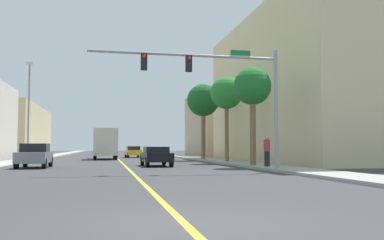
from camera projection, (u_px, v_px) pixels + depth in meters
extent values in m
plane|color=#38383A|center=(117.00, 158.00, 48.29)|extent=(192.00, 192.00, 0.00)
cube|color=#9E9B93|center=(40.00, 158.00, 46.56)|extent=(2.58, 168.00, 0.15)
cube|color=#9E9B93|center=(189.00, 157.00, 50.02)|extent=(2.58, 168.00, 0.15)
cube|color=yellow|center=(117.00, 158.00, 48.29)|extent=(0.16, 144.00, 0.01)
cube|color=beige|center=(1.00, 131.00, 63.78)|extent=(11.54, 25.64, 7.54)
cube|color=beige|center=(307.00, 89.00, 38.65)|extent=(11.23, 25.52, 13.29)
cube|color=tan|center=(246.00, 125.00, 62.03)|extent=(15.62, 15.26, 9.11)
cylinder|color=gray|center=(276.00, 109.00, 22.46)|extent=(0.20, 0.20, 6.38)
cylinder|color=gray|center=(186.00, 55.00, 21.63)|extent=(9.94, 0.14, 0.14)
cube|color=black|center=(189.00, 64.00, 21.64)|extent=(0.32, 0.24, 0.84)
sphere|color=red|center=(189.00, 58.00, 21.52)|extent=(0.20, 0.20, 0.20)
cube|color=black|center=(144.00, 62.00, 21.17)|extent=(0.32, 0.24, 0.84)
sphere|color=red|center=(144.00, 56.00, 21.05)|extent=(0.20, 0.20, 0.20)
cube|color=#147233|center=(240.00, 53.00, 22.25)|extent=(1.10, 0.04, 0.28)
cylinder|color=gray|center=(28.00, 113.00, 35.21)|extent=(0.16, 0.16, 8.11)
cube|color=beige|center=(30.00, 63.00, 35.48)|extent=(0.56, 0.28, 0.20)
cylinder|color=brown|center=(253.00, 125.00, 26.80)|extent=(0.39, 0.39, 5.08)
sphere|color=#1E6B28|center=(252.00, 86.00, 26.96)|extent=(2.43, 2.43, 2.43)
cone|color=#1E6B28|center=(262.00, 90.00, 27.24)|extent=(0.63, 1.18, 1.01)
cone|color=#1E6B28|center=(251.00, 91.00, 27.68)|extent=(1.30, 0.66, 1.02)
cone|color=#1E6B28|center=(242.00, 89.00, 26.76)|extent=(0.50, 1.15, 1.04)
cone|color=#1E6B28|center=(257.00, 88.00, 26.24)|extent=(1.14, 0.45, 1.25)
cylinder|color=brown|center=(227.00, 127.00, 33.76)|extent=(0.31, 0.31, 5.55)
sphere|color=#287F33|center=(226.00, 93.00, 33.94)|extent=(2.65, 2.65, 2.65)
cone|color=#287F33|center=(235.00, 96.00, 34.18)|extent=(0.57, 1.35, 1.33)
cone|color=#287F33|center=(227.00, 96.00, 34.71)|extent=(1.35, 0.80, 1.34)
cone|color=#287F33|center=(217.00, 96.00, 34.20)|extent=(0.92, 1.16, 1.38)
cone|color=#287F33|center=(220.00, 94.00, 33.41)|extent=(0.86, 1.12, 1.48)
cone|color=#287F33|center=(234.00, 94.00, 33.32)|extent=(1.36, 1.01, 1.22)
cylinder|color=brown|center=(203.00, 129.00, 40.59)|extent=(0.42, 0.42, 5.72)
sphere|color=#195B23|center=(203.00, 100.00, 40.77)|extent=(3.17, 3.17, 3.17)
cone|color=#195B23|center=(213.00, 102.00, 40.85)|extent=(0.58, 1.82, 1.29)
cone|color=#195B23|center=(207.00, 103.00, 41.60)|extent=(1.24, 1.12, 1.48)
cone|color=#195B23|center=(198.00, 103.00, 41.55)|extent=(1.45, 0.90, 1.30)
cone|color=#195B23|center=(194.00, 102.00, 40.66)|extent=(0.56, 1.54, 1.31)
cone|color=#195B23|center=(200.00, 101.00, 39.87)|extent=(1.52, 1.18, 1.60)
cone|color=#195B23|center=(209.00, 101.00, 39.98)|extent=(1.45, 0.93, 1.43)
cube|color=slate|center=(35.00, 157.00, 26.11)|extent=(1.81, 3.84, 0.66)
cube|color=black|center=(35.00, 148.00, 26.33)|extent=(1.58, 1.79, 0.54)
cylinder|color=black|center=(44.00, 163.00, 24.91)|extent=(0.22, 0.64, 0.64)
cylinder|color=black|center=(16.00, 164.00, 24.60)|extent=(0.22, 0.64, 0.64)
cylinder|color=black|center=(51.00, 162.00, 27.58)|extent=(0.22, 0.64, 0.64)
cylinder|color=black|center=(25.00, 162.00, 27.27)|extent=(0.22, 0.64, 0.64)
cube|color=gold|center=(133.00, 152.00, 51.24)|extent=(1.92, 4.16, 0.61)
cube|color=black|center=(133.00, 148.00, 51.35)|extent=(1.61, 1.96, 0.45)
cylinder|color=black|center=(126.00, 155.00, 52.48)|extent=(0.25, 0.65, 0.64)
cylinder|color=black|center=(138.00, 155.00, 52.86)|extent=(0.25, 0.65, 0.64)
cylinder|color=black|center=(128.00, 155.00, 49.59)|extent=(0.25, 0.65, 0.64)
cylinder|color=black|center=(141.00, 155.00, 49.97)|extent=(0.25, 0.65, 0.64)
cube|color=black|center=(156.00, 157.00, 28.34)|extent=(1.85, 4.12, 0.59)
cube|color=black|center=(156.00, 150.00, 28.45)|extent=(1.59, 1.96, 0.41)
cylinder|color=black|center=(142.00, 161.00, 29.60)|extent=(0.24, 0.65, 0.64)
cylinder|color=black|center=(164.00, 161.00, 29.95)|extent=(0.24, 0.65, 0.64)
cylinder|color=black|center=(147.00, 162.00, 26.70)|extent=(0.24, 0.65, 0.64)
cylinder|color=black|center=(171.00, 162.00, 27.05)|extent=(0.24, 0.65, 0.64)
cube|color=red|center=(105.00, 147.00, 46.93)|extent=(2.42, 2.06, 1.60)
cube|color=beige|center=(106.00, 142.00, 43.43)|extent=(2.46, 5.24, 2.73)
cylinder|color=black|center=(95.00, 155.00, 46.65)|extent=(0.29, 0.90, 0.90)
cylinder|color=black|center=(114.00, 154.00, 47.10)|extent=(0.29, 0.90, 0.90)
cylinder|color=black|center=(95.00, 155.00, 41.85)|extent=(0.29, 0.90, 0.90)
cylinder|color=black|center=(116.00, 155.00, 42.30)|extent=(0.29, 0.90, 0.90)
cylinder|color=black|center=(267.00, 159.00, 24.76)|extent=(0.32, 0.32, 0.89)
cylinder|color=#B23338|center=(267.00, 146.00, 24.81)|extent=(0.38, 0.38, 0.70)
sphere|color=tan|center=(267.00, 138.00, 24.84)|extent=(0.24, 0.24, 0.24)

